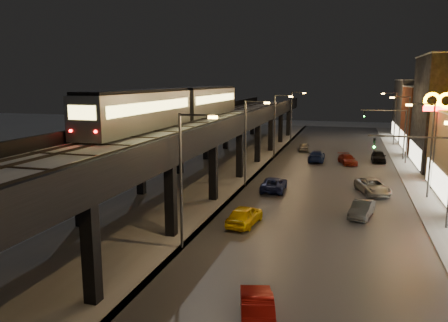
# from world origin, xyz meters

# --- Properties ---
(road_surface) EXTENTS (17.00, 120.00, 0.06)m
(road_surface) POSITION_xyz_m (7.50, 35.00, 0.03)
(road_surface) COLOR #46474D
(road_surface) RESTS_ON ground
(sidewalk_right) EXTENTS (4.00, 120.00, 0.14)m
(sidewalk_right) POSITION_xyz_m (17.50, 35.00, 0.07)
(sidewalk_right) COLOR #9FA1A8
(sidewalk_right) RESTS_ON ground
(under_viaduct_pavement) EXTENTS (11.00, 120.00, 0.06)m
(under_viaduct_pavement) POSITION_xyz_m (-6.00, 35.00, 0.03)
(under_viaduct_pavement) COLOR #9FA1A8
(under_viaduct_pavement) RESTS_ON ground
(elevated_viaduct) EXTENTS (9.00, 100.00, 6.30)m
(elevated_viaduct) POSITION_xyz_m (-6.00, 31.84, 5.62)
(elevated_viaduct) COLOR black
(elevated_viaduct) RESTS_ON ground
(viaduct_trackbed) EXTENTS (8.40, 100.00, 0.32)m
(viaduct_trackbed) POSITION_xyz_m (-6.01, 31.97, 6.39)
(viaduct_trackbed) COLOR #B2B7C1
(viaduct_trackbed) RESTS_ON elevated_viaduct
(viaduct_parapet_streetside) EXTENTS (0.30, 100.00, 1.10)m
(viaduct_parapet_streetside) POSITION_xyz_m (-1.65, 32.00, 6.85)
(viaduct_parapet_streetside) COLOR black
(viaduct_parapet_streetside) RESTS_ON elevated_viaduct
(viaduct_parapet_far) EXTENTS (0.30, 100.00, 1.10)m
(viaduct_parapet_far) POSITION_xyz_m (-10.35, 32.00, 6.85)
(viaduct_parapet_far) COLOR black
(viaduct_parapet_far) RESTS_ON elevated_viaduct
(building_e) EXTENTS (12.20, 12.20, 10.16)m
(building_e) POSITION_xyz_m (23.99, 62.00, 5.08)
(building_e) COLOR maroon
(building_e) RESTS_ON ground
(building_f) EXTENTS (12.20, 16.20, 11.16)m
(building_f) POSITION_xyz_m (23.99, 76.00, 5.58)
(building_f) COLOR #323336
(building_f) RESTS_ON ground
(streetlight_left_1) EXTENTS (2.57, 0.28, 9.00)m
(streetlight_left_1) POSITION_xyz_m (-0.43, 13.00, 5.24)
(streetlight_left_1) COLOR #38383A
(streetlight_left_1) RESTS_ON ground
(streetlight_left_2) EXTENTS (2.57, 0.28, 9.00)m
(streetlight_left_2) POSITION_xyz_m (-0.43, 31.00, 5.24)
(streetlight_left_2) COLOR #38383A
(streetlight_left_2) RESTS_ON ground
(streetlight_right_2) EXTENTS (2.56, 0.28, 9.00)m
(streetlight_right_2) POSITION_xyz_m (16.73, 31.00, 5.24)
(streetlight_right_2) COLOR #38383A
(streetlight_right_2) RESTS_ON ground
(streetlight_left_3) EXTENTS (2.57, 0.28, 9.00)m
(streetlight_left_3) POSITION_xyz_m (-0.43, 49.00, 5.24)
(streetlight_left_3) COLOR #38383A
(streetlight_left_3) RESTS_ON ground
(streetlight_right_3) EXTENTS (2.56, 0.28, 9.00)m
(streetlight_right_3) POSITION_xyz_m (16.73, 49.00, 5.24)
(streetlight_right_3) COLOR #38383A
(streetlight_right_3) RESTS_ON ground
(streetlight_left_4) EXTENTS (2.57, 0.28, 9.00)m
(streetlight_left_4) POSITION_xyz_m (-0.43, 67.00, 5.24)
(streetlight_left_4) COLOR #38383A
(streetlight_left_4) RESTS_ON ground
(streetlight_right_4) EXTENTS (2.56, 0.28, 9.00)m
(streetlight_right_4) POSITION_xyz_m (16.73, 67.00, 5.24)
(streetlight_right_4) COLOR #38383A
(streetlight_right_4) RESTS_ON ground
(traffic_light_rig_a) EXTENTS (6.10, 0.34, 7.00)m
(traffic_light_rig_a) POSITION_xyz_m (15.84, 22.00, 4.50)
(traffic_light_rig_a) COLOR #38383A
(traffic_light_rig_a) RESTS_ON ground
(traffic_light_rig_b) EXTENTS (6.10, 0.34, 7.00)m
(traffic_light_rig_b) POSITION_xyz_m (15.84, 52.00, 4.50)
(traffic_light_rig_b) COLOR #38383A
(traffic_light_rig_b) RESTS_ON ground
(subway_train) EXTENTS (3.00, 36.66, 3.58)m
(subway_train) POSITION_xyz_m (-8.50, 32.32, 8.40)
(subway_train) COLOR gray
(subway_train) RESTS_ON viaduct_trackbed
(car_taxi) EXTENTS (2.33, 4.70, 1.54)m
(car_taxi) POSITION_xyz_m (2.23, 18.63, 0.77)
(car_taxi) COLOR #DFB001
(car_taxi) RESTS_ON ground
(car_near_white) EXTENTS (2.52, 4.49, 1.40)m
(car_near_white) POSITION_xyz_m (5.95, 5.54, 0.70)
(car_near_white) COLOR maroon
(car_near_white) RESTS_ON ground
(car_mid_silver) EXTENTS (2.47, 5.01, 1.37)m
(car_mid_silver) POSITION_xyz_m (2.58, 29.81, 0.68)
(car_mid_silver) COLOR navy
(car_mid_silver) RESTS_ON ground
(car_mid_dark) EXTENTS (2.15, 5.17, 1.49)m
(car_mid_dark) POSITION_xyz_m (5.44, 47.52, 0.75)
(car_mid_dark) COLOR #111E4E
(car_mid_dark) RESTS_ON ground
(car_far_white) EXTENTS (1.91, 4.06, 1.34)m
(car_far_white) POSITION_xyz_m (2.86, 56.05, 0.67)
(car_far_white) COLOR gray
(car_far_white) RESTS_ON ground
(car_onc_silver) EXTENTS (2.29, 4.31, 1.35)m
(car_onc_silver) POSITION_xyz_m (10.92, 23.18, 0.67)
(car_onc_silver) COLOR #3E4249
(car_onc_silver) RESTS_ON ground
(car_onc_dark) EXTENTS (3.78, 5.57, 1.42)m
(car_onc_dark) POSITION_xyz_m (12.10, 31.34, 0.71)
(car_onc_dark) COLOR #9F9F9F
(car_onc_dark) RESTS_ON ground
(car_onc_white) EXTENTS (2.94, 4.68, 1.26)m
(car_onc_white) POSITION_xyz_m (9.56, 46.53, 0.63)
(car_onc_white) COLOR maroon
(car_onc_white) RESTS_ON ground
(car_onc_red) EXTENTS (1.88, 4.52, 1.53)m
(car_onc_red) POSITION_xyz_m (13.62, 49.45, 0.77)
(car_onc_red) COLOR black
(car_onc_red) RESTS_ON ground
(sign_mcdonalds) EXTENTS (2.92, 0.42, 9.85)m
(sign_mcdonalds) POSITION_xyz_m (18.00, 34.97, 7.99)
(sign_mcdonalds) COLOR #38383A
(sign_mcdonalds) RESTS_ON ground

